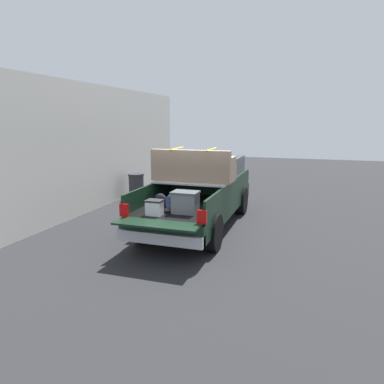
# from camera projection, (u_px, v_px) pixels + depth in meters

# --- Properties ---
(ground_plane) EXTENTS (40.00, 40.00, 0.00)m
(ground_plane) POSITION_uv_depth(u_px,v_px,m) (199.00, 226.00, 9.98)
(ground_plane) COLOR #262628
(pickup_truck) EXTENTS (6.05, 2.10, 2.23)m
(pickup_truck) POSITION_uv_depth(u_px,v_px,m) (202.00, 190.00, 10.11)
(pickup_truck) COLOR black
(pickup_truck) RESTS_ON ground_plane
(building_facade) EXTENTS (11.48, 0.36, 4.11)m
(building_facade) POSITION_uv_depth(u_px,v_px,m) (105.00, 146.00, 12.47)
(building_facade) COLOR silver
(building_facade) RESTS_ON ground_plane
(trash_can) EXTENTS (0.60, 0.60, 0.98)m
(trash_can) POSITION_uv_depth(u_px,v_px,m) (136.00, 186.00, 13.33)
(trash_can) COLOR #2D2D33
(trash_can) RESTS_ON ground_plane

